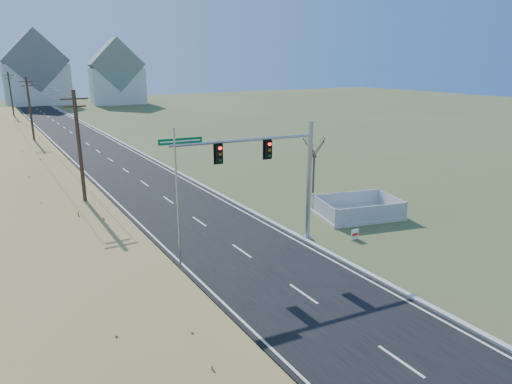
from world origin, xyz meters
The scene contains 13 objects.
ground centered at (0.00, 0.00, 0.00)m, with size 260.00×260.00×0.00m, color #45572A.
road centered at (0.00, 50.00, 0.03)m, with size 8.00×180.00×0.06m, color black.
curb centered at (4.15, 50.00, 0.09)m, with size 0.30×180.00×0.18m, color #B2AFA8.
utility_pole_near centered at (-6.50, 15.00, 4.68)m, with size 1.80×0.26×9.00m.
utility_pole_mid centered at (-6.50, 45.00, 4.68)m, with size 1.80×0.26×9.00m.
utility_pole_far centered at (-6.50, 75.00, 4.68)m, with size 1.80×0.26×9.00m.
condo_n centered at (2.00, 112.00, 7.61)m, with size 15.27×10.20×18.54m.
condo_ne centered at (20.00, 104.00, 6.84)m, with size 14.12×10.51×16.52m.
traffic_signal_mast centered at (2.63, 3.79, 4.56)m, with size 9.32×1.40×7.46m.
fence_enclosure centered at (10.41, 5.27, 0.27)m, with size 6.56×5.25×1.31m.
open_sign centered at (7.04, 2.00, 0.34)m, with size 0.52×0.09×0.65m.
flagpole centered at (-4.30, 2.83, 3.12)m, with size 0.35×0.35×7.82m.
bare_tree centered at (10.44, 10.56, 4.34)m, with size 2.03×2.03×5.38m.
Camera 1 is at (-12.20, -17.64, 10.86)m, focal length 32.00 mm.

